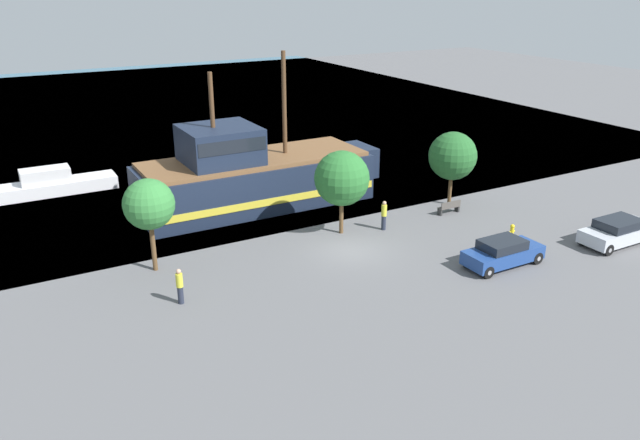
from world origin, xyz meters
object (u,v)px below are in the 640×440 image
object	(u,v)px
bench_promenade_east	(449,207)
parked_car_curb_mid	(619,231)
pedestrian_walking_far	(180,286)
pirate_ship	(252,175)
fire_hydrant	(512,230)
pedestrian_walking_near	(384,215)
parked_car_curb_front	(503,253)
moored_boat_dockside	(54,184)

from	to	relation	value
bench_promenade_east	parked_car_curb_mid	bearing A→B (deg)	-58.32
pedestrian_walking_far	pirate_ship	bearing A→B (deg)	52.30
fire_hydrant	bench_promenade_east	xyz separation A→B (m)	(-0.66, 4.72, 0.02)
pedestrian_walking_near	pedestrian_walking_far	world-z (taller)	pedestrian_walking_near
parked_car_curb_mid	pedestrian_walking_far	distance (m)	24.19
parked_car_curb_front	pedestrian_walking_near	xyz separation A→B (m)	(-2.54, 7.10, 0.20)
moored_boat_dockside	parked_car_curb_front	distance (m)	30.27
pirate_ship	fire_hydrant	size ratio (longest dim) A/B	21.30
pedestrian_walking_near	pedestrian_walking_far	size ratio (longest dim) A/B	1.04
parked_car_curb_front	bench_promenade_east	world-z (taller)	parked_car_curb_front
pirate_ship	moored_boat_dockside	bearing A→B (deg)	141.16
parked_car_curb_front	pedestrian_walking_far	xyz separation A→B (m)	(-15.82, 4.20, 0.16)
pirate_ship	parked_car_curb_mid	distance (m)	22.18
parked_car_curb_mid	pedestrian_walking_near	xyz separation A→B (m)	(-10.34, 8.15, 0.19)
fire_hydrant	pedestrian_walking_near	bearing A→B (deg)	142.24
pirate_ship	parked_car_curb_front	xyz separation A→B (m)	(7.53, -14.92, -1.30)
moored_boat_dockside	pedestrian_walking_far	world-z (taller)	moored_boat_dockside
bench_promenade_east	pedestrian_walking_far	xyz separation A→B (m)	(-18.47, -3.09, 0.45)
pirate_ship	pedestrian_walking_far	world-z (taller)	pirate_ship
parked_car_curb_front	parked_car_curb_mid	size ratio (longest dim) A/B	0.91
pirate_ship	pedestrian_walking_far	xyz separation A→B (m)	(-8.29, -10.72, -1.14)
moored_boat_dockside	pedestrian_walking_far	size ratio (longest dim) A/B	4.61
parked_car_curb_mid	bench_promenade_east	world-z (taller)	parked_car_curb_mid
moored_boat_dockside	pedestrian_walking_near	xyz separation A→B (m)	(16.09, -16.76, 0.24)
pedestrian_walking_near	pedestrian_walking_far	distance (m)	13.59
pirate_ship	bench_promenade_east	bearing A→B (deg)	-36.87
pedestrian_walking_far	bench_promenade_east	bearing A→B (deg)	9.48
parked_car_curb_front	pedestrian_walking_far	world-z (taller)	pedestrian_walking_far
pirate_ship	pedestrian_walking_near	distance (m)	9.35
pirate_ship	parked_car_curb_mid	size ratio (longest dim) A/B	3.42
fire_hydrant	pedestrian_walking_far	size ratio (longest dim) A/B	0.44
parked_car_curb_mid	bench_promenade_east	xyz separation A→B (m)	(-5.14, 8.34, -0.30)
parked_car_curb_front	bench_promenade_east	xyz separation A→B (m)	(2.65, 7.29, -0.29)
bench_promenade_east	pedestrian_walking_near	bearing A→B (deg)	-177.91
pirate_ship	pedestrian_walking_far	bearing A→B (deg)	-127.70
pirate_ship	fire_hydrant	distance (m)	16.52
parked_car_curb_front	fire_hydrant	world-z (taller)	parked_car_curb_front
parked_car_curb_front	parked_car_curb_mid	bearing A→B (deg)	-7.67
pirate_ship	fire_hydrant	bearing A→B (deg)	-48.74
parked_car_curb_front	parked_car_curb_mid	distance (m)	7.87
pirate_ship	moored_boat_dockside	world-z (taller)	pirate_ship
pirate_ship	parked_car_curb_front	world-z (taller)	pirate_ship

